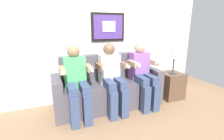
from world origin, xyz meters
The scene contains 8 objects.
ground_plane centered at (0.00, 0.00, 0.00)m, with size 5.49×5.49×0.00m, color #8C6B4C.
back_wall_assembly centered at (0.00, 0.76, 1.30)m, with size 4.22×0.10×2.60m.
couch centered at (0.00, 0.33, 0.31)m, with size 1.82×0.58×0.90m.
person_on_left centered at (-0.56, 0.16, 0.61)m, with size 0.46×0.56×1.11m.
person_in_middle centered at (0.00, 0.16, 0.61)m, with size 0.46×0.56×1.11m.
person_on_right centered at (0.56, 0.16, 0.61)m, with size 0.46×0.56×1.11m.
side_table_right centered at (1.26, 0.22, 0.25)m, with size 0.40×0.40×0.50m.
table_lamp centered at (1.25, 0.19, 0.86)m, with size 0.22×0.22×0.46m.
Camera 1 is at (-0.93, -2.22, 1.38)m, focal length 26.85 mm.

